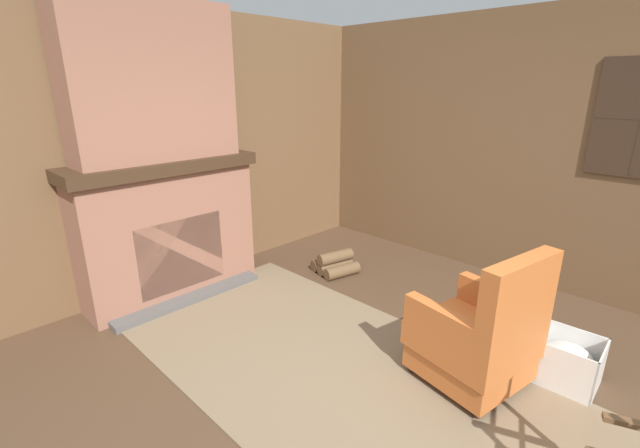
# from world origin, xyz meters

# --- Properties ---
(ground_plane) EXTENTS (14.00, 14.00, 0.00)m
(ground_plane) POSITION_xyz_m (0.00, 0.00, 0.00)
(ground_plane) COLOR #4C3523
(wood_panel_wall_left) EXTENTS (0.06, 5.97, 2.67)m
(wood_panel_wall_left) POSITION_xyz_m (-2.71, 0.00, 1.33)
(wood_panel_wall_left) COLOR brown
(wood_panel_wall_left) RESTS_ON ground
(wood_panel_wall_back) EXTENTS (5.97, 0.09, 2.67)m
(wood_panel_wall_back) POSITION_xyz_m (0.01, 2.71, 1.34)
(wood_panel_wall_back) COLOR brown
(wood_panel_wall_back) RESTS_ON ground
(fireplace_hearth) EXTENTS (0.65, 1.72, 1.32)m
(fireplace_hearth) POSITION_xyz_m (-2.45, 0.00, 0.66)
(fireplace_hearth) COLOR #93604C
(fireplace_hearth) RESTS_ON ground
(chimney_breast) EXTENTS (0.39, 1.43, 1.32)m
(chimney_breast) POSITION_xyz_m (-2.46, 0.00, 1.98)
(chimney_breast) COLOR #93604C
(chimney_breast) RESTS_ON fireplace_hearth
(area_rug) EXTENTS (3.95, 1.79, 0.01)m
(area_rug) POSITION_xyz_m (-0.36, 0.21, 0.01)
(area_rug) COLOR #7A664C
(area_rug) RESTS_ON ground
(armchair) EXTENTS (0.78, 0.77, 1.00)m
(armchair) POSITION_xyz_m (0.28, 0.77, 0.36)
(armchair) COLOR #C6662D
(armchair) RESTS_ON ground
(firewood_stack) EXTENTS (0.48, 0.48, 0.24)m
(firewood_stack) POSITION_xyz_m (-1.63, 1.45, 0.09)
(firewood_stack) COLOR brown
(firewood_stack) RESTS_ON ground
(laundry_basket) EXTENTS (0.42, 0.38, 0.34)m
(laundry_basket) POSITION_xyz_m (0.72, 1.22, 0.17)
(laundry_basket) COLOR white
(laundry_basket) RESTS_ON ground
(oil_lamp_vase) EXTENTS (0.12, 0.12, 0.31)m
(oil_lamp_vase) POSITION_xyz_m (-2.51, -0.57, 1.43)
(oil_lamp_vase) COLOR #99B29E
(oil_lamp_vase) RESTS_ON fireplace_hearth
(storage_case) EXTENTS (0.15, 0.27, 0.14)m
(storage_case) POSITION_xyz_m (-2.51, 0.35, 1.39)
(storage_case) COLOR gray
(storage_case) RESTS_ON fireplace_hearth
(decorative_plate_on_mantel) EXTENTS (0.07, 0.25, 0.24)m
(decorative_plate_on_mantel) POSITION_xyz_m (-2.53, 0.02, 1.44)
(decorative_plate_on_mantel) COLOR #336093
(decorative_plate_on_mantel) RESTS_ON fireplace_hearth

